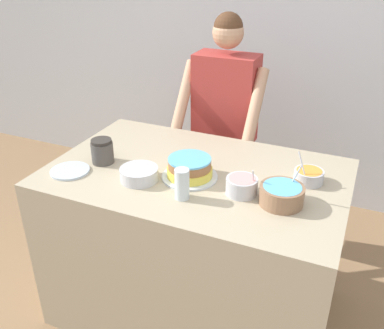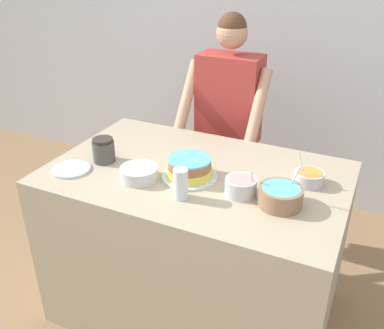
% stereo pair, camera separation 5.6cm
% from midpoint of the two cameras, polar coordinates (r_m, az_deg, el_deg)
% --- Properties ---
extents(wall_back, '(10.00, 0.05, 2.60)m').
position_cam_midpoint_polar(wall_back, '(3.58, 10.69, 15.37)').
color(wall_back, silver).
rests_on(wall_back, ground_plane).
extents(counter, '(1.55, 0.98, 0.96)m').
position_cam_midpoint_polar(counter, '(2.50, -0.14, -10.64)').
color(counter, tan).
rests_on(counter, ground_plane).
extents(person_baker, '(0.56, 0.47, 1.65)m').
position_cam_midpoint_polar(person_baker, '(2.92, 3.81, 6.66)').
color(person_baker, '#2D2D38').
rests_on(person_baker, ground_plane).
extents(cake, '(0.29, 0.29, 0.11)m').
position_cam_midpoint_polar(cake, '(2.16, -1.05, -0.56)').
color(cake, silver).
rests_on(cake, counter).
extents(frosting_bowl_orange, '(0.15, 0.15, 0.17)m').
position_cam_midpoint_polar(frosting_bowl_orange, '(2.20, 14.59, -1.45)').
color(frosting_bowl_orange, silver).
rests_on(frosting_bowl_orange, counter).
extents(frosting_bowl_pink, '(0.15, 0.15, 0.15)m').
position_cam_midpoint_polar(frosting_bowl_pink, '(2.04, 5.87, -2.77)').
color(frosting_bowl_pink, silver).
rests_on(frosting_bowl_pink, counter).
extents(frosting_bowl_white, '(0.19, 0.19, 0.07)m').
position_cam_midpoint_polar(frosting_bowl_white, '(2.17, -7.80, -1.19)').
color(frosting_bowl_white, silver).
rests_on(frosting_bowl_white, counter).
extents(frosting_bowl_blue, '(0.20, 0.20, 0.19)m').
position_cam_midpoint_polar(frosting_bowl_blue, '(1.99, 11.08, -3.92)').
color(frosting_bowl_blue, '#936B4C').
rests_on(frosting_bowl_blue, counter).
extents(drinking_glass, '(0.07, 0.07, 0.15)m').
position_cam_midpoint_polar(drinking_glass, '(1.98, -2.16, -2.61)').
color(drinking_glass, silver).
rests_on(drinking_glass, counter).
extents(ceramic_plate, '(0.20, 0.20, 0.01)m').
position_cam_midpoint_polar(ceramic_plate, '(2.33, -16.63, -0.81)').
color(ceramic_plate, silver).
rests_on(ceramic_plate, counter).
extents(stoneware_jar, '(0.12, 0.12, 0.13)m').
position_cam_midpoint_polar(stoneware_jar, '(2.36, -12.54, 1.73)').
color(stoneware_jar, '#4C4742').
rests_on(stoneware_jar, counter).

